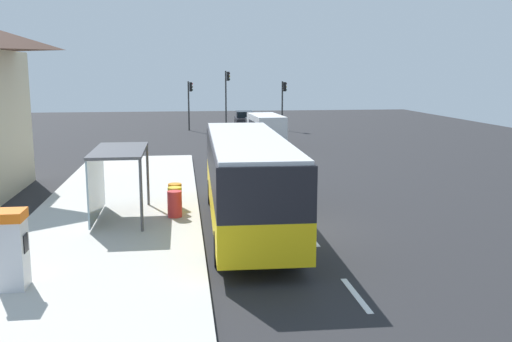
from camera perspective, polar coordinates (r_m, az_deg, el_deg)
The scene contains 22 objects.
ground_plane at distance 33.33m, azimuth -0.71°, elevation 0.64°, with size 56.00×92.00×0.04m, color #262628.
sidewalk_platform at distance 21.48m, azimuth -14.03°, elevation -4.61°, with size 6.20×30.00×0.18m, color beige.
lane_stripe_seg_0 at distance 14.37m, azimuth 10.03°, elevation -12.18°, with size 0.16×2.20×0.01m, color silver.
lane_stripe_seg_1 at distance 18.92m, azimuth 5.48°, elevation -6.60°, with size 0.16×2.20×0.01m, color silver.
lane_stripe_seg_2 at distance 23.66m, azimuth 2.77°, elevation -3.18°, with size 0.16×2.20×0.01m, color silver.
lane_stripe_seg_3 at distance 28.48m, azimuth 0.98°, elevation -0.92°, with size 0.16×2.20×0.01m, color silver.
lane_stripe_seg_4 at distance 33.36m, azimuth -0.28°, elevation 0.69°, with size 0.16×2.20×0.01m, color silver.
lane_stripe_seg_5 at distance 38.27m, azimuth -1.22°, elevation 1.89°, with size 0.16×2.20×0.01m, color silver.
lane_stripe_seg_6 at distance 43.20m, azimuth -1.95°, elevation 2.82°, with size 0.16×2.20×0.01m, color silver.
lane_stripe_seg_7 at distance 48.14m, azimuth -2.53°, elevation 3.55°, with size 0.16×2.20×0.01m, color silver.
bus at distance 19.38m, azimuth -0.94°, elevation -0.56°, with size 2.78×11.07×3.21m.
white_van at distance 41.24m, azimuth 1.03°, elevation 4.35°, with size 2.23×5.28×2.30m.
sedan_near at distance 47.75m, azimuth -0.02°, elevation 4.45°, with size 1.99×4.47×1.52m.
sedan_far at distance 56.29m, azimuth -1.17°, elevation 5.29°, with size 2.00×4.48×1.52m.
ticket_machine at distance 14.99m, azimuth -23.27°, elevation -7.20°, with size 0.66×0.76×1.94m.
recycling_bin_red at distance 20.76m, azimuth -8.19°, elevation -3.30°, with size 0.52×0.52×0.95m, color red.
recycling_bin_yellow at distance 21.45m, azimuth -8.17°, elevation -2.88°, with size 0.52×0.52×0.95m, color yellow.
recycling_bin_orange at distance 22.13m, azimuth -8.15°, elevation -2.48°, with size 0.52×0.52×0.95m, color orange.
traffic_light_near_side at distance 52.80m, azimuth 2.78°, elevation 7.39°, with size 0.49×0.28×4.50m.
traffic_light_far_side at distance 52.76m, azimuth -6.69°, elevation 7.34°, with size 0.49×0.28×4.51m.
traffic_light_median at distance 53.71m, azimuth -2.95°, elevation 8.05°, with size 0.49×0.28×5.45m.
bus_shelter at distance 20.76m, azimuth -14.40°, elevation 0.54°, with size 1.80×4.00×2.50m.
Camera 1 is at (-3.88, -18.66, 5.39)m, focal length 39.76 mm.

